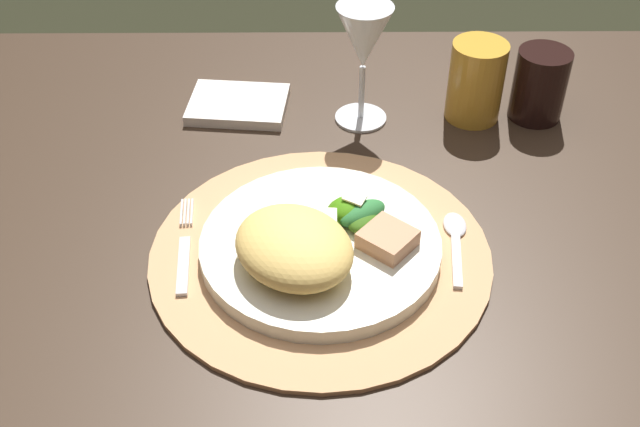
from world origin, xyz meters
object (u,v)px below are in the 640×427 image
object	(u,v)px
napkin	(238,105)
dark_tumbler	(540,85)
fork	(184,249)
dinner_plate	(320,246)
amber_tumbler	(476,81)
dining_table	(349,312)
spoon	(455,236)
wine_glass	(364,42)

from	to	relation	value
napkin	dark_tumbler	size ratio (longest dim) A/B	1.37
napkin	dark_tumbler	distance (m)	0.41
fork	napkin	bearing A→B (deg)	82.65
dinner_plate	amber_tumbler	distance (m)	0.35
dining_table	spoon	xyz separation A→B (m)	(0.11, -0.05, 0.18)
fork	napkin	distance (m)	0.30
fork	dark_tumbler	world-z (taller)	dark_tumbler
wine_glass	dark_tumbler	distance (m)	0.25
napkin	amber_tumbler	bearing A→B (deg)	-3.46
dinner_plate	fork	size ratio (longest dim) A/B	1.70
fork	wine_glass	bearing A→B (deg)	52.38
dining_table	dark_tumbler	bearing A→B (deg)	38.79
dining_table	dark_tumbler	world-z (taller)	dark_tumbler
spoon	fork	bearing A→B (deg)	-176.22
dinner_plate	wine_glass	distance (m)	0.30
amber_tumbler	dark_tumbler	world-z (taller)	amber_tumbler
dining_table	fork	xyz separation A→B (m)	(-0.19, -0.07, 0.18)
dining_table	dinner_plate	xyz separation A→B (m)	(-0.04, -0.07, 0.19)
napkin	dinner_plate	bearing A→B (deg)	-69.49
dinner_plate	wine_glass	bearing A→B (deg)	78.07
fork	dinner_plate	bearing A→B (deg)	-1.24
wine_glass	dark_tumbler	bearing A→B (deg)	1.65
dinner_plate	wine_glass	world-z (taller)	wine_glass
fork	dark_tumbler	size ratio (longest dim) A/B	1.59
dining_table	napkin	world-z (taller)	napkin
fork	wine_glass	distance (m)	0.36
amber_tumbler	wine_glass	bearing A→B (deg)	-177.39
dinner_plate	fork	world-z (taller)	dinner_plate
napkin	amber_tumbler	distance (m)	0.33
wine_glass	fork	bearing A→B (deg)	-127.62
dining_table	amber_tumbler	xyz separation A→B (m)	(0.17, 0.21, 0.23)
dining_table	fork	bearing A→B (deg)	-159.98
dinner_plate	spoon	size ratio (longest dim) A/B	2.17
napkin	wine_glass	bearing A→B (deg)	-8.87
spoon	napkin	distance (m)	0.38
dining_table	spoon	distance (m)	0.22
spoon	amber_tumbler	xyz separation A→B (m)	(0.06, 0.26, 0.05)
napkin	amber_tumbler	size ratio (longest dim) A/B	1.22
napkin	spoon	bearing A→B (deg)	-46.24
fork	amber_tumbler	world-z (taller)	amber_tumbler
dinner_plate	dining_table	bearing A→B (deg)	62.02
fork	dark_tumbler	bearing A→B (deg)	31.74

